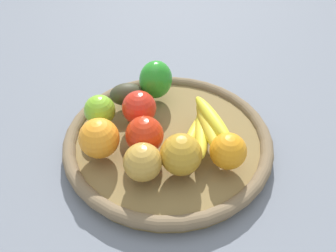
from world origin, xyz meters
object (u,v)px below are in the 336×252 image
orange_0 (228,151)px  apple_3 (143,162)px  banana_bunch (204,127)px  orange_1 (99,138)px  avocado (126,94)px  apple_1 (145,135)px  apple_0 (100,110)px  apple_4 (139,108)px  bell_pepper (156,80)px  apple_2 (181,154)px

orange_0 → apple_3: size_ratio=0.98×
banana_bunch → orange_1: size_ratio=2.04×
avocado → apple_1: bearing=-145.3°
orange_0 → orange_1: orange_1 is taller
banana_bunch → apple_3: size_ratio=2.25×
apple_0 → orange_1: 0.09m
apple_1 → orange_1: orange_1 is taller
apple_4 → apple_1: bearing=-153.4°
banana_bunch → apple_3: bearing=145.1°
apple_4 → apple_1: (-0.08, -0.04, 0.00)m
orange_0 → avocado: bearing=63.7°
apple_1 → apple_3: bearing=-163.9°
bell_pepper → apple_3: (-0.25, -0.05, -0.01)m
apple_1 → apple_2: (-0.03, -0.08, 0.00)m
apple_4 → bell_pepper: size_ratio=0.81×
orange_0 → apple_0: orange_0 is taller
apple_0 → avocado: (0.08, -0.03, -0.01)m
apple_0 → banana_bunch: bearing=-87.5°
avocado → orange_0: bearing=-116.3°
apple_4 → orange_1: bearing=159.6°
apple_2 → apple_4: bearing=47.7°
orange_0 → apple_3: 0.16m
orange_0 → apple_1: 0.17m
apple_0 → avocado: bearing=-20.6°
banana_bunch → apple_0: 0.23m
orange_0 → avocado: orange_0 is taller
banana_bunch → apple_0: apple_0 is taller
apple_0 → apple_1: bearing=-113.0°
apple_3 → bell_pepper: bearing=12.0°
bell_pepper → orange_1: size_ratio=1.17×
orange_1 → apple_2: bearing=-89.3°
bell_pepper → avocado: bell_pepper is taller
apple_1 → apple_0: size_ratio=1.13×
bell_pepper → banana_bunch: bearing=79.1°
apple_1 → apple_0: (0.05, 0.12, -0.00)m
bell_pepper → orange_1: 0.22m
avocado → orange_1: bearing=-176.9°
orange_1 → apple_1: bearing=-67.1°
banana_bunch → apple_3: (-0.13, 0.09, 0.00)m
apple_2 → apple_0: bearing=67.6°
bell_pepper → orange_0: bearing=77.5°
banana_bunch → apple_4: apple_4 is taller
apple_0 → orange_0: bearing=-99.3°
orange_1 → avocado: orange_1 is taller
orange_0 → banana_bunch: bearing=44.9°
banana_bunch → bell_pepper: bell_pepper is taller
orange_0 → bell_pepper: (0.17, 0.20, 0.01)m
orange_1 → avocado: 0.17m
apple_0 → avocado: apple_0 is taller
orange_1 → avocado: size_ratio=1.04×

